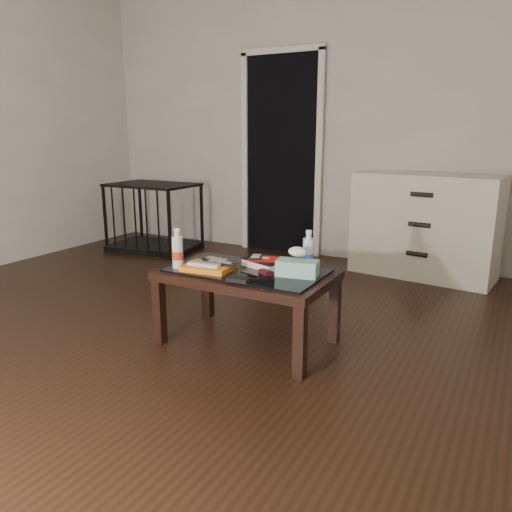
# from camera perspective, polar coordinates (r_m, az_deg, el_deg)

# --- Properties ---
(ground) EXTENTS (5.00, 5.00, 0.00)m
(ground) POSITION_cam_1_polar(r_m,az_deg,el_deg) (3.18, -10.33, -9.41)
(ground) COLOR black
(ground) RESTS_ON ground
(room_shell) EXTENTS (5.00, 5.00, 5.00)m
(room_shell) POSITION_cam_1_polar(r_m,az_deg,el_deg) (2.94, -11.81, 20.95)
(room_shell) COLOR silver
(room_shell) RESTS_ON ground
(doorway) EXTENTS (0.90, 0.08, 2.07)m
(doorway) POSITION_cam_1_polar(r_m,az_deg,el_deg) (5.23, 2.96, 11.57)
(doorway) COLOR black
(doorway) RESTS_ON ground
(coffee_table) EXTENTS (1.00, 0.60, 0.46)m
(coffee_table) POSITION_cam_1_polar(r_m,az_deg,el_deg) (2.96, -1.03, -2.75)
(coffee_table) COLOR black
(coffee_table) RESTS_ON ground
(dresser) EXTENTS (1.25, 0.64, 0.90)m
(dresser) POSITION_cam_1_polar(r_m,az_deg,el_deg) (4.61, 18.73, 3.31)
(dresser) COLOR beige
(dresser) RESTS_ON ground
(pet_crate) EXTENTS (0.99, 0.74, 0.71)m
(pet_crate) POSITION_cam_1_polar(r_m,az_deg,el_deg) (5.50, -11.54, 3.12)
(pet_crate) COLOR black
(pet_crate) RESTS_ON ground
(magazines) EXTENTS (0.30, 0.24, 0.03)m
(magazines) POSITION_cam_1_polar(r_m,az_deg,el_deg) (2.95, -5.46, -1.28)
(magazines) COLOR orange
(magazines) RESTS_ON coffee_table
(remote_silver) EXTENTS (0.20, 0.07, 0.02)m
(remote_silver) POSITION_cam_1_polar(r_m,az_deg,el_deg) (2.91, -5.96, -0.94)
(remote_silver) COLOR #B7B8BD
(remote_silver) RESTS_ON magazines
(remote_black_front) EXTENTS (0.20, 0.05, 0.02)m
(remote_black_front) POSITION_cam_1_polar(r_m,az_deg,el_deg) (2.93, -4.06, -0.80)
(remote_black_front) COLOR black
(remote_black_front) RESTS_ON magazines
(remote_black_back) EXTENTS (0.20, 0.08, 0.02)m
(remote_black_back) POSITION_cam_1_polar(r_m,az_deg,el_deg) (3.00, -4.47, -0.46)
(remote_black_back) COLOR black
(remote_black_back) RESTS_ON magazines
(textbook) EXTENTS (0.30, 0.27, 0.05)m
(textbook) POSITION_cam_1_polar(r_m,az_deg,el_deg) (3.00, 1.21, -0.75)
(textbook) COLOR black
(textbook) RESTS_ON coffee_table
(dvd_mailers) EXTENTS (0.21, 0.17, 0.01)m
(dvd_mailers) POSITION_cam_1_polar(r_m,az_deg,el_deg) (3.00, 1.03, -0.28)
(dvd_mailers) COLOR red
(dvd_mailers) RESTS_ON textbook
(ipod) EXTENTS (0.09, 0.12, 0.02)m
(ipod) POSITION_cam_1_polar(r_m,az_deg,el_deg) (2.99, 0.01, -0.10)
(ipod) COLOR black
(ipod) RESTS_ON dvd_mailers
(flip_phone) EXTENTS (0.10, 0.09, 0.02)m
(flip_phone) POSITION_cam_1_polar(r_m,az_deg,el_deg) (2.85, 1.12, -1.85)
(flip_phone) COLOR black
(flip_phone) RESTS_ON coffee_table
(wallet) EXTENTS (0.13, 0.08, 0.02)m
(wallet) POSITION_cam_1_polar(r_m,az_deg,el_deg) (2.71, -2.03, -2.70)
(wallet) COLOR black
(wallet) RESTS_ON coffee_table
(water_bottle_left) EXTENTS (0.07, 0.07, 0.24)m
(water_bottle_left) POSITION_cam_1_polar(r_m,az_deg,el_deg) (2.99, -8.96, 0.90)
(water_bottle_left) COLOR silver
(water_bottle_left) RESTS_ON coffee_table
(water_bottle_right) EXTENTS (0.08, 0.08, 0.24)m
(water_bottle_right) POSITION_cam_1_polar(r_m,az_deg,el_deg) (2.91, 6.02, 0.65)
(water_bottle_right) COLOR silver
(water_bottle_right) RESTS_ON coffee_table
(tissue_box) EXTENTS (0.25, 0.16, 0.09)m
(tissue_box) POSITION_cam_1_polar(r_m,az_deg,el_deg) (2.81, 4.75, -1.38)
(tissue_box) COLOR teal
(tissue_box) RESTS_ON coffee_table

